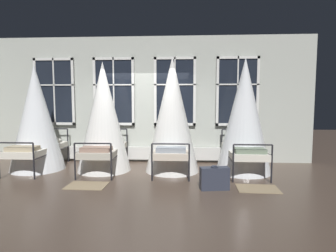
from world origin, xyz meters
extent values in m
plane|color=#4C3D33|center=(0.00, 0.00, 0.00)|extent=(20.84, 20.84, 0.00)
cube|color=#B2B7AD|center=(0.00, 1.19, 1.76)|extent=(9.34, 0.10, 3.51)
cube|color=black|center=(-2.58, 1.08, 1.99)|extent=(1.16, 0.02, 1.89)
cube|color=silver|center=(-2.58, 1.08, 1.08)|extent=(1.16, 0.06, 0.07)
cube|color=silver|center=(-2.58, 1.08, 2.90)|extent=(1.16, 0.06, 0.07)
cube|color=silver|center=(-3.12, 1.08, 1.99)|extent=(0.07, 0.06, 1.89)
cube|color=silver|center=(-2.03, 1.08, 1.99)|extent=(0.07, 0.06, 1.89)
cube|color=silver|center=(-2.58, 1.08, 1.99)|extent=(0.04, 0.06, 1.89)
cube|color=silver|center=(-2.58, 1.08, 2.18)|extent=(1.16, 0.06, 0.04)
cube|color=black|center=(-0.86, 1.08, 1.99)|extent=(1.16, 0.02, 1.89)
cube|color=silver|center=(-0.86, 1.08, 1.08)|extent=(1.16, 0.06, 0.07)
cube|color=silver|center=(-0.86, 1.08, 2.90)|extent=(1.16, 0.06, 0.07)
cube|color=silver|center=(-1.40, 1.08, 1.99)|extent=(0.07, 0.06, 1.89)
cube|color=silver|center=(-0.31, 1.08, 1.99)|extent=(0.07, 0.06, 1.89)
cube|color=silver|center=(-0.86, 1.08, 1.99)|extent=(0.04, 0.06, 1.89)
cube|color=silver|center=(-0.86, 1.08, 2.18)|extent=(1.16, 0.06, 0.04)
cube|color=black|center=(0.86, 1.08, 1.99)|extent=(1.16, 0.02, 1.89)
cube|color=silver|center=(0.86, 1.08, 1.08)|extent=(1.16, 0.06, 0.07)
cube|color=silver|center=(0.86, 1.08, 2.90)|extent=(1.16, 0.06, 0.07)
cube|color=silver|center=(0.31, 1.08, 1.99)|extent=(0.07, 0.06, 1.89)
cube|color=silver|center=(1.40, 1.08, 1.99)|extent=(0.07, 0.06, 1.89)
cube|color=silver|center=(0.86, 1.08, 1.99)|extent=(0.04, 0.06, 1.89)
cube|color=silver|center=(0.86, 1.08, 2.18)|extent=(1.16, 0.06, 0.04)
cube|color=black|center=(2.58, 1.08, 1.99)|extent=(1.16, 0.02, 1.89)
cube|color=silver|center=(2.58, 1.08, 1.08)|extent=(1.16, 0.06, 0.07)
cube|color=silver|center=(2.58, 1.08, 2.90)|extent=(1.16, 0.06, 0.07)
cube|color=silver|center=(2.03, 1.08, 1.99)|extent=(0.07, 0.06, 1.89)
cube|color=silver|center=(3.12, 1.08, 1.99)|extent=(0.07, 0.06, 1.89)
cube|color=silver|center=(2.58, 1.08, 1.99)|extent=(0.04, 0.06, 1.89)
cube|color=silver|center=(2.58, 1.08, 2.18)|extent=(1.16, 0.06, 0.04)
cube|color=silver|center=(0.00, 1.06, 0.25)|extent=(5.75, 0.10, 0.36)
cylinder|color=black|center=(-2.98, 0.95, 0.47)|extent=(0.04, 0.04, 0.94)
cylinder|color=black|center=(-2.18, 0.95, 0.47)|extent=(0.04, 0.04, 0.94)
cylinder|color=black|center=(-2.17, -0.85, 0.41)|extent=(0.04, 0.04, 0.81)
cylinder|color=black|center=(-2.97, 0.05, 0.44)|extent=(0.03, 1.80, 0.03)
cylinder|color=black|center=(-2.17, 0.05, 0.44)|extent=(0.03, 1.80, 0.03)
cylinder|color=black|center=(-2.58, 0.95, 0.94)|extent=(0.80, 0.03, 0.03)
cylinder|color=black|center=(-2.57, -0.85, 0.81)|extent=(0.80, 0.03, 0.03)
cube|color=silver|center=(-2.57, 0.05, 0.52)|extent=(0.82, 1.82, 0.15)
ellipsoid|color=silver|center=(-2.58, 0.71, 0.66)|extent=(0.62, 0.40, 0.14)
cube|color=tan|center=(-2.57, -0.59, 0.64)|extent=(0.66, 0.36, 0.10)
cone|color=white|center=(-2.57, 0.05, 1.31)|extent=(1.32, 1.32, 2.63)
cylinder|color=black|center=(-1.28, 0.96, 0.47)|extent=(0.04, 0.04, 0.94)
cylinder|color=black|center=(-0.48, 0.97, 0.47)|extent=(0.04, 0.04, 0.94)
cylinder|color=black|center=(-1.26, -0.84, 0.41)|extent=(0.04, 0.04, 0.81)
cylinder|color=black|center=(-0.46, -0.83, 0.41)|extent=(0.04, 0.04, 0.81)
cylinder|color=black|center=(-1.27, 0.06, 0.44)|extent=(0.06, 1.80, 0.03)
cylinder|color=black|center=(-0.47, 0.07, 0.44)|extent=(0.06, 1.80, 0.03)
cylinder|color=black|center=(-0.88, 0.96, 0.94)|extent=(0.80, 0.04, 0.03)
cylinder|color=black|center=(-0.86, -0.83, 0.81)|extent=(0.80, 0.04, 0.03)
cube|color=#B7B2A3|center=(-0.87, 0.06, 0.52)|extent=(0.85, 1.83, 0.15)
ellipsoid|color=#B7B2A3|center=(-0.88, 0.72, 0.66)|extent=(0.62, 0.41, 0.14)
cube|color=gray|center=(-0.86, -0.57, 0.64)|extent=(0.67, 0.37, 0.10)
cone|color=white|center=(-0.87, 0.06, 1.34)|extent=(1.32, 1.32, 2.68)
cylinder|color=black|center=(0.43, 0.99, 0.47)|extent=(0.04, 0.04, 0.94)
cylinder|color=black|center=(1.23, 0.99, 0.47)|extent=(0.04, 0.04, 0.94)
cylinder|color=black|center=(0.43, -0.80, 0.41)|extent=(0.04, 0.04, 0.81)
cylinder|color=black|center=(1.23, -0.80, 0.41)|extent=(0.04, 0.04, 0.81)
cylinder|color=black|center=(0.43, 0.10, 0.44)|extent=(0.03, 1.80, 0.03)
cylinder|color=black|center=(1.23, 0.10, 0.44)|extent=(0.03, 1.80, 0.03)
cylinder|color=black|center=(0.83, 0.99, 0.94)|extent=(0.80, 0.03, 0.03)
cylinder|color=black|center=(0.83, -0.80, 0.81)|extent=(0.80, 0.03, 0.03)
cube|color=beige|center=(0.83, 0.10, 0.52)|extent=(0.82, 1.82, 0.15)
ellipsoid|color=silver|center=(0.83, 0.75, 0.66)|extent=(0.62, 0.40, 0.14)
cube|color=#8C939E|center=(0.83, -0.54, 0.64)|extent=(0.66, 0.36, 0.10)
cone|color=white|center=(0.83, 0.10, 1.40)|extent=(1.32, 1.32, 2.80)
cylinder|color=black|center=(2.16, 0.98, 0.47)|extent=(0.04, 0.04, 0.94)
cylinder|color=black|center=(2.96, 0.98, 0.47)|extent=(0.04, 0.04, 0.94)
cylinder|color=black|center=(2.16, -0.81, 0.41)|extent=(0.04, 0.04, 0.81)
cylinder|color=black|center=(2.96, -0.81, 0.41)|extent=(0.04, 0.04, 0.81)
cylinder|color=black|center=(2.16, 0.08, 0.44)|extent=(0.03, 1.80, 0.03)
cylinder|color=black|center=(2.96, 0.08, 0.44)|extent=(0.03, 1.80, 0.03)
cylinder|color=black|center=(2.56, 0.98, 0.94)|extent=(0.80, 0.03, 0.03)
cylinder|color=black|center=(2.56, -0.81, 0.81)|extent=(0.80, 0.03, 0.03)
cube|color=silver|center=(2.56, 0.08, 0.52)|extent=(0.82, 1.82, 0.15)
ellipsoid|color=silver|center=(2.56, 0.74, 0.66)|extent=(0.62, 0.40, 0.14)
cube|color=slate|center=(2.56, -0.55, 0.64)|extent=(0.66, 0.36, 0.10)
cone|color=white|center=(2.56, 0.08, 1.38)|extent=(1.32, 1.32, 2.76)
cube|color=#8E7A5B|center=(-0.86, -1.23, 0.01)|extent=(0.81, 0.57, 0.01)
cube|color=#8E7A5B|center=(2.58, -1.23, 0.01)|extent=(0.82, 0.59, 0.01)
cube|color=#2D3342|center=(1.72, -1.32, 0.22)|extent=(0.58, 0.28, 0.44)
cube|color=tan|center=(1.70, -1.22, 0.22)|extent=(0.50, 0.09, 0.03)
torus|color=#2D3342|center=(1.72, -1.32, 0.46)|extent=(0.16, 0.16, 0.02)
camera|label=1|loc=(1.12, -6.62, 1.72)|focal=29.49mm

